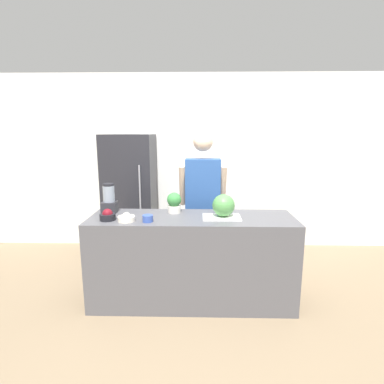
% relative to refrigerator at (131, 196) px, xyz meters
% --- Properties ---
extents(ground_plane, '(14.00, 14.00, 0.00)m').
position_rel_refrigerator_xyz_m(ground_plane, '(0.91, -1.58, -0.86)').
color(ground_plane, '#7F6B51').
extents(wall_back, '(8.00, 0.06, 2.60)m').
position_rel_refrigerator_xyz_m(wall_back, '(0.91, 0.38, 0.44)').
color(wall_back, white).
rests_on(wall_back, ground_plane).
extents(counter_island, '(2.07, 0.63, 0.92)m').
position_rel_refrigerator_xyz_m(counter_island, '(0.91, -1.26, -0.41)').
color(counter_island, '#4C4C51').
rests_on(counter_island, ground_plane).
extents(refrigerator, '(0.68, 0.68, 1.73)m').
position_rel_refrigerator_xyz_m(refrigerator, '(0.00, 0.00, 0.00)').
color(refrigerator, '#232328').
rests_on(refrigerator, ground_plane).
extents(person, '(0.55, 0.27, 1.76)m').
position_rel_refrigerator_xyz_m(person, '(1.02, -0.66, 0.05)').
color(person, '#333338').
rests_on(person, ground_plane).
extents(cutting_board, '(0.37, 0.24, 0.01)m').
position_rel_refrigerator_xyz_m(cutting_board, '(1.20, -1.29, 0.06)').
color(cutting_board, white).
rests_on(cutting_board, counter_island).
extents(watermelon, '(0.22, 0.22, 0.22)m').
position_rel_refrigerator_xyz_m(watermelon, '(1.22, -1.28, 0.18)').
color(watermelon, '#4C8C47').
rests_on(watermelon, cutting_board).
extents(bowl_cherries, '(0.15, 0.15, 0.11)m').
position_rel_refrigerator_xyz_m(bowl_cherries, '(0.09, -1.39, 0.10)').
color(bowl_cherries, black).
rests_on(bowl_cherries, counter_island).
extents(bowl_cream, '(0.16, 0.16, 0.09)m').
position_rel_refrigerator_xyz_m(bowl_cream, '(0.28, -1.43, 0.08)').
color(bowl_cream, beige).
rests_on(bowl_cream, counter_island).
extents(bowl_small_blue, '(0.10, 0.10, 0.07)m').
position_rel_refrigerator_xyz_m(bowl_small_blue, '(0.49, -1.44, 0.09)').
color(bowl_small_blue, '#334C9E').
rests_on(bowl_small_blue, counter_island).
extents(blender, '(0.15, 0.15, 0.31)m').
position_rel_refrigerator_xyz_m(blender, '(0.03, -1.12, 0.19)').
color(blender, '#28282D').
rests_on(blender, counter_island).
extents(potted_plant, '(0.15, 0.15, 0.22)m').
position_rel_refrigerator_xyz_m(potted_plant, '(0.72, -1.10, 0.16)').
color(potted_plant, beige).
rests_on(potted_plant, counter_island).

